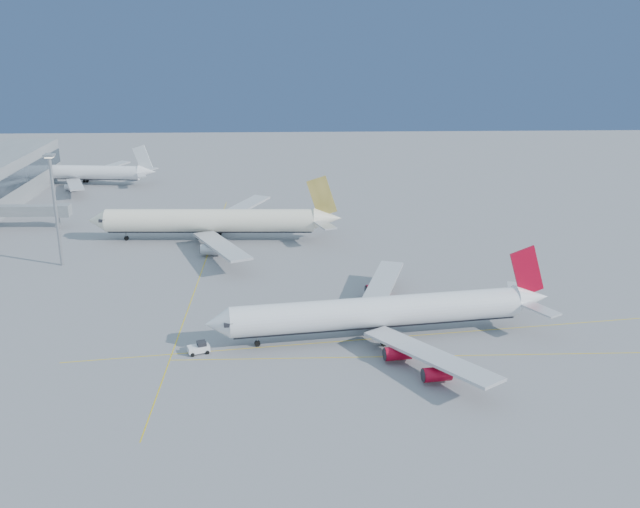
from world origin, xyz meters
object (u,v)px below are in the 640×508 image
at_px(airliner_etihad, 216,221).
at_px(airliner_third, 82,172).
at_px(airliner_virgin, 384,312).
at_px(pushback_tug, 199,348).
at_px(light_mast, 55,201).

bearing_deg(airliner_etihad, airliner_third, 130.50).
relative_size(airliner_virgin, airliner_etihad, 0.97).
xyz_separation_m(airliner_third, pushback_tug, (59.80, -139.49, -3.48)).
xyz_separation_m(airliner_virgin, light_mast, (-74.65, 43.88, 11.32)).
relative_size(airliner_third, pushback_tug, 12.78).
relative_size(airliner_virgin, light_mast, 2.43).
distance_m(airliner_etihad, pushback_tug, 69.59).
bearing_deg(airliner_virgin, light_mast, 141.16).
relative_size(airliner_virgin, airliner_third, 1.22).
height_order(airliner_virgin, light_mast, light_mast).
xyz_separation_m(pushback_tug, light_mast, (-40.05, 49.90, 15.33)).
distance_m(airliner_third, light_mast, 92.50).
bearing_deg(light_mast, airliner_virgin, -30.44).
bearing_deg(pushback_tug, airliner_third, 93.07).
bearing_deg(pushback_tug, airliner_virgin, -10.25).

